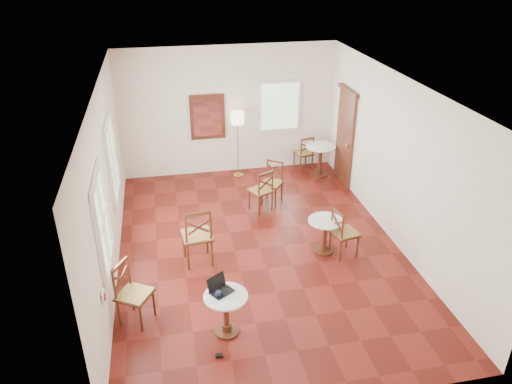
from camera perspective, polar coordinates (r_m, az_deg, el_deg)
The scene contains 17 objects.
ground at distance 9.01m, azimuth 0.38°, elevation -6.53°, with size 7.00×7.00×0.00m, color #621610.
room_shell at distance 8.35m, azimuth -0.37°, elevation 5.32°, with size 5.02×7.02×3.01m.
cafe_table_near at distance 7.05m, azimuth -3.49°, elevation -13.50°, with size 0.62×0.62×0.65m.
cafe_table_mid at distance 8.79m, azimuth 7.99°, elevation -4.64°, with size 0.61×0.61×0.65m.
cafe_table_back at distance 11.67m, azimuth 7.47°, elevation 4.03°, with size 0.71×0.71×0.75m.
chair_near_a at distance 8.40m, azimuth -6.85°, elevation -5.06°, with size 0.54×0.54×1.09m.
chair_near_b at distance 7.40m, azimuth -14.12°, elevation -11.37°, with size 0.61×0.61×0.97m.
chair_mid_a at distance 10.03m, azimuth 0.62°, elevation 0.18°, with size 0.55×0.55×0.90m.
chair_mid_b at distance 8.72m, azimuth 10.15°, elevation -4.65°, with size 0.50×0.50×0.92m.
chair_back_a at distance 11.96m, azimuth 5.60°, elevation 4.55°, with size 0.48×0.48×0.86m.
chair_back_b at distance 10.36m, azimuth 1.86°, elevation 1.12°, with size 0.59×0.59×0.91m.
floor_lamp at distance 11.23m, azimuth -2.18°, elevation 8.12°, with size 0.31×0.31×1.58m.
laptop at distance 6.95m, azimuth -4.28°, elevation -11.03°, with size 0.39×0.38×0.22m.
mouse at distance 7.02m, azimuth -3.44°, elevation -10.92°, with size 0.09×0.06×0.04m, color black.
navy_mug at distance 6.85m, azimuth -4.36°, elevation -11.76°, with size 0.11×0.08×0.09m.
water_glass at distance 6.94m, azimuth -4.99°, elevation -11.11°, with size 0.06×0.06×0.11m, color white.
power_adapter at distance 6.97m, azimuth -4.33°, elevation -18.43°, with size 0.10×0.06×0.04m, color black.
Camera 1 is at (-1.54, -7.34, 4.99)m, focal length 34.40 mm.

